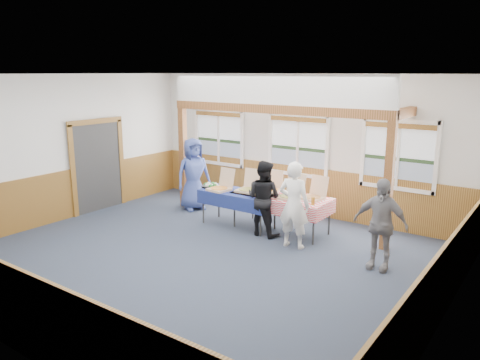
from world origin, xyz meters
name	(u,v)px	position (x,y,z in m)	size (l,w,h in m)	color
floor	(203,257)	(0.00, 0.00, 0.00)	(8.00, 8.00, 0.00)	#292F43
ceiling	(199,74)	(0.00, 0.00, 3.20)	(8.00, 8.00, 0.00)	white
wall_back	(299,145)	(0.00, 3.50, 1.60)	(8.00, 8.00, 0.00)	silver
wall_left	(61,148)	(-4.00, 0.00, 1.60)	(8.00, 8.00, 0.00)	silver
wall_right	(451,208)	(4.00, 0.00, 1.60)	(8.00, 8.00, 0.00)	silver
wainscot_back	(297,189)	(0.00, 3.48, 0.55)	(7.98, 0.05, 1.10)	brown
wainscot_front	(11,307)	(0.00, -3.48, 0.55)	(7.98, 0.05, 1.10)	brown
wainscot_left	(66,195)	(-3.98, 0.00, 0.55)	(0.05, 6.98, 1.10)	brown
wainscot_right	(440,287)	(3.98, 0.00, 0.55)	(0.05, 6.98, 1.10)	brown
cased_opening	(98,167)	(-3.96, 0.90, 1.05)	(0.06, 1.30, 2.10)	#2F2F2F
window_left	(219,134)	(-2.30, 3.46, 1.68)	(1.56, 0.10, 1.46)	white
window_mid	(298,141)	(0.00, 3.46, 1.68)	(1.56, 0.10, 1.46)	white
window_right	(399,151)	(2.30, 3.46, 1.68)	(1.56, 0.10, 1.46)	white
post_left	(183,158)	(-2.50, 2.30, 1.20)	(0.15, 0.15, 2.40)	#583713
post_right	(388,187)	(2.50, 2.30, 1.20)	(0.15, 0.15, 2.40)	#583713
cross_beam	(272,109)	(0.00, 2.30, 2.49)	(5.15, 0.18, 0.18)	#583713
table_left	(238,195)	(-0.50, 1.80, 0.69)	(1.73, 0.89, 0.76)	#2F2F2F
table_right	(281,198)	(0.39, 2.07, 0.71)	(2.22, 1.54, 0.76)	#2F2F2F
pizza_box_a	(220,187)	(-0.90, 1.70, 0.82)	(0.47, 0.55, 0.45)	#D3AC8D
pizza_box_b	(256,190)	(-0.15, 1.96, 0.82)	(0.39, 0.47, 0.41)	#D3AC8D
pizza_box_c	(248,188)	(-0.36, 1.97, 0.82)	(0.45, 0.53, 0.45)	#D3AC8D
pizza_box_d	(271,188)	(0.03, 2.26, 0.82)	(0.45, 0.52, 0.41)	#D3AC8D
pizza_box_e	(290,195)	(0.64, 1.99, 0.83)	(0.46, 0.55, 0.47)	#D3AC8D
pizza_box_f	(313,196)	(1.05, 2.21, 0.82)	(0.47, 0.55, 0.44)	#D3AC8D
veggie_tray	(211,186)	(-1.25, 1.80, 0.79)	(0.41, 0.41, 0.09)	black
drink_glass	(313,201)	(1.24, 1.82, 0.83)	(0.07, 0.07, 0.15)	#9E671A
woman_white	(294,205)	(1.06, 1.40, 0.82)	(0.60, 0.39, 1.65)	white
woman_black	(264,198)	(0.23, 1.65, 0.77)	(0.75, 0.58, 1.53)	black
man_blue	(193,174)	(-2.12, 2.23, 0.86)	(0.84, 0.55, 1.72)	#3A4B92
person_grey	(380,224)	(2.71, 1.36, 0.78)	(0.91, 0.38, 1.56)	gray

